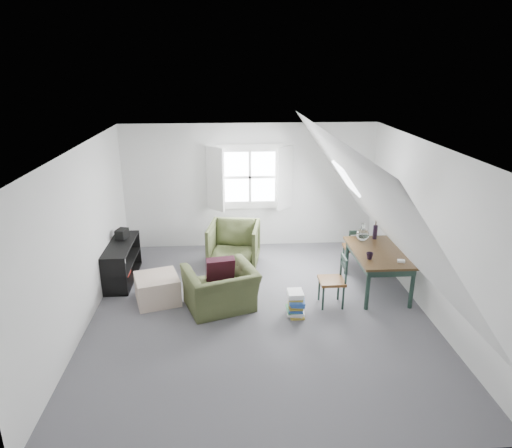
{
  "coord_description": "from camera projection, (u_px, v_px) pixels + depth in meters",
  "views": [
    {
      "loc": [
        -0.45,
        -6.08,
        3.57
      ],
      "look_at": [
        -0.01,
        0.6,
        1.21
      ],
      "focal_mm": 32.0,
      "sensor_mm": 36.0,
      "label": 1
    }
  ],
  "objects": [
    {
      "name": "ottoman",
      "position": [
        157.0,
        289.0,
        7.19
      ],
      "size": [
        0.8,
        0.8,
        0.43
      ],
      "primitive_type": "cube",
      "rotation": [
        0.0,
        0.0,
        0.29
      ],
      "color": "#B9A18E",
      "rests_on": "floor"
    },
    {
      "name": "dining_table",
      "position": [
        378.0,
        256.0,
        7.42
      ],
      "size": [
        0.84,
        1.39,
        0.7
      ],
      "rotation": [
        0.0,
        0.0,
        -0.07
      ],
      "color": "#332110",
      "rests_on": "floor"
    },
    {
      "name": "ceiling",
      "position": [
        260.0,
        148.0,
        6.11
      ],
      "size": [
        5.5,
        5.5,
        0.0
      ],
      "primitive_type": "plane",
      "rotation": [
        3.14,
        0.0,
        0.0
      ],
      "color": "white",
      "rests_on": "wall_back"
    },
    {
      "name": "throw_pillow",
      "position": [
        220.0,
        270.0,
        7.0
      ],
      "size": [
        0.47,
        0.32,
        0.45
      ],
      "primitive_type": "cube",
      "rotation": [
        0.31,
        0.0,
        0.18
      ],
      "color": "#360E1B",
      "rests_on": "armchair_near"
    },
    {
      "name": "slope_right",
      "position": [
        369.0,
        198.0,
        6.44
      ],
      "size": [
        3.19,
        5.5,
        4.48
      ],
      "primitive_type": "plane",
      "rotation": [
        0.0,
        -2.19,
        0.0
      ],
      "color": "white",
      "rests_on": "wall_right"
    },
    {
      "name": "slope_left",
      "position": [
        147.0,
        202.0,
        6.26
      ],
      "size": [
        3.19,
        5.5,
        4.48
      ],
      "primitive_type": "plane",
      "rotation": [
        0.0,
        2.19,
        0.0
      ],
      "color": "white",
      "rests_on": "wall_left"
    },
    {
      "name": "dining_chair_far",
      "position": [
        355.0,
        247.0,
        8.29
      ],
      "size": [
        0.37,
        0.37,
        0.79
      ],
      "rotation": [
        0.0,
        0.0,
        3.06
      ],
      "color": "brown",
      "rests_on": "floor"
    },
    {
      "name": "armchair_near",
      "position": [
        221.0,
        308.0,
        7.05
      ],
      "size": [
        1.25,
        1.17,
        0.66
      ],
      "primitive_type": "imported",
      "rotation": [
        0.0,
        0.0,
        3.47
      ],
      "color": "#3E4624",
      "rests_on": "floor"
    },
    {
      "name": "floor",
      "position": [
        259.0,
        312.0,
        6.94
      ],
      "size": [
        5.5,
        5.5,
        0.0
      ],
      "primitive_type": "plane",
      "color": "#515055",
      "rests_on": "ground"
    },
    {
      "name": "armchair_far",
      "position": [
        234.0,
        265.0,
        8.53
      ],
      "size": [
        1.03,
        1.05,
        0.83
      ],
      "primitive_type": "imported",
      "rotation": [
        0.0,
        0.0,
        -0.17
      ],
      "color": "#3E4624",
      "rests_on": "floor"
    },
    {
      "name": "media_shelf",
      "position": [
        121.0,
        264.0,
        7.86
      ],
      "size": [
        0.43,
        1.3,
        0.67
      ],
      "rotation": [
        0.0,
        0.0,
        -0.08
      ],
      "color": "black",
      "rests_on": "floor"
    },
    {
      "name": "magazine_stack",
      "position": [
        296.0,
        304.0,
        6.77
      ],
      "size": [
        0.29,
        0.35,
        0.39
      ],
      "rotation": [
        0.0,
        0.0,
        0.02
      ],
      "color": "#B29933",
      "rests_on": "floor"
    },
    {
      "name": "skylight",
      "position": [
        346.0,
        178.0,
        7.68
      ],
      "size": [
        0.35,
        0.75,
        0.47
      ],
      "primitive_type": "cube",
      "rotation": [
        0.0,
        0.95,
        0.0
      ],
      "color": "white",
      "rests_on": "slope_right"
    },
    {
      "name": "dining_chair_near",
      "position": [
        334.0,
        280.0,
        7.01
      ],
      "size": [
        0.38,
        0.38,
        0.82
      ],
      "rotation": [
        0.0,
        0.0,
        -1.39
      ],
      "color": "brown",
      "rests_on": "floor"
    },
    {
      "name": "paper_box",
      "position": [
        401.0,
        261.0,
        6.98
      ],
      "size": [
        0.12,
        0.1,
        0.04
      ],
      "primitive_type": "cube",
      "rotation": [
        0.0,
        0.0,
        -0.24
      ],
      "color": "white",
      "rests_on": "dining_table"
    },
    {
      "name": "electronics_box",
      "position": [
        122.0,
        234.0,
        7.99
      ],
      "size": [
        0.22,
        0.27,
        0.18
      ],
      "primitive_type": "cube",
      "rotation": [
        0.0,
        0.0,
        -0.28
      ],
      "color": "black",
      "rests_on": "media_shelf"
    },
    {
      "name": "dormer_window",
      "position": [
        250.0,
        177.0,
        8.98
      ],
      "size": [
        1.71,
        0.35,
        1.3
      ],
      "color": "white",
      "rests_on": "wall_back"
    },
    {
      "name": "vase_twigs",
      "position": [
        375.0,
        231.0,
        7.87
      ],
      "size": [
        0.08,
        0.09,
        0.61
      ],
      "rotation": [
        0.0,
        0.0,
        0.15
      ],
      "color": "black",
      "rests_on": "dining_table"
    },
    {
      "name": "wall_right",
      "position": [
        430.0,
        231.0,
        6.68
      ],
      "size": [
        0.0,
        5.5,
        5.5
      ],
      "primitive_type": "plane",
      "rotation": [
        1.57,
        0.0,
        -1.57
      ],
      "color": "silver",
      "rests_on": "ground"
    },
    {
      "name": "wall_front",
      "position": [
        283.0,
        348.0,
        3.94
      ],
      "size": [
        5.0,
        0.0,
        5.0
      ],
      "primitive_type": "plane",
      "rotation": [
        -1.57,
        0.0,
        0.0
      ],
      "color": "silver",
      "rests_on": "ground"
    },
    {
      "name": "wall_left",
      "position": [
        82.0,
        239.0,
        6.37
      ],
      "size": [
        0.0,
        5.5,
        5.5
      ],
      "primitive_type": "plane",
      "rotation": [
        1.57,
        0.0,
        1.57
      ],
      "color": "silver",
      "rests_on": "ground"
    },
    {
      "name": "wall_back",
      "position": [
        250.0,
        186.0,
        9.11
      ],
      "size": [
        5.0,
        0.0,
        5.0
      ],
      "primitive_type": "plane",
      "rotation": [
        1.57,
        0.0,
        0.0
      ],
      "color": "silver",
      "rests_on": "ground"
    },
    {
      "name": "cup",
      "position": [
        369.0,
        259.0,
        7.1
      ],
      "size": [
        0.13,
        0.13,
        0.1
      ],
      "primitive_type": "imported",
      "rotation": [
        0.0,
        0.0,
        0.15
      ],
      "color": "black",
      "rests_on": "dining_table"
    },
    {
      "name": "demijohn",
      "position": [
        363.0,
        234.0,
        7.77
      ],
      "size": [
        0.22,
        0.22,
        0.31
      ],
      "rotation": [
        0.0,
        0.0,
        -0.15
      ],
      "color": "silver",
      "rests_on": "dining_table"
    }
  ]
}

